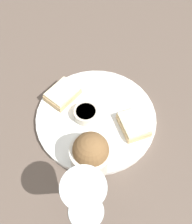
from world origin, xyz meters
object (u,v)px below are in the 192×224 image
Objects in this scene: sauce_ramekin at (86,114)px; cheese_toast_far at (63,94)px; salad_bowl at (91,153)px; wine_glass at (84,195)px; cheese_toast_near at (134,123)px.

cheese_toast_far is (-0.04, -0.08, -0.00)m from sauce_ramekin.
salad_bowl reaches higher than sauce_ramekin.
salad_bowl is at bearing -166.12° from wine_glass.
cheese_toast_far is (-0.15, -0.14, -0.03)m from salad_bowl.
salad_bowl is 0.98× the size of cheese_toast_near.
cheese_toast_far is at bearing -138.50° from salad_bowl.
salad_bowl is at bearing 25.44° from sauce_ramekin.
salad_bowl is 0.13m from sauce_ramekin.
cheese_toast_far is (-0.03, -0.21, 0.00)m from cheese_toast_near.
salad_bowl is 0.99× the size of cheese_toast_far.
salad_bowl reaches higher than cheese_toast_near.
sauce_ramekin is 0.37× the size of wine_glass.
cheese_toast_far is at bearing -148.27° from wine_glass.
sauce_ramekin is 0.61× the size of cheese_toast_far.
sauce_ramekin is (-0.11, -0.05, -0.03)m from salad_bowl.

